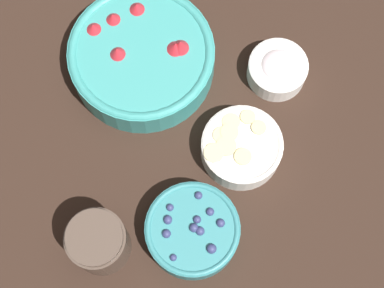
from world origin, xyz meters
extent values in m
plane|color=black|center=(0.00, 0.00, 0.00)|extent=(4.00, 4.00, 0.00)
cylinder|color=teal|center=(-0.03, -0.08, 0.03)|extent=(0.25, 0.25, 0.06)
torus|color=teal|center=(-0.03, -0.08, 0.06)|extent=(0.25, 0.25, 0.02)
cylinder|color=red|center=(-0.03, -0.08, 0.05)|extent=(0.20, 0.20, 0.02)
cone|color=red|center=(-0.02, -0.17, 0.07)|extent=(0.03, 0.03, 0.02)
cone|color=red|center=(-0.06, -0.15, 0.07)|extent=(0.03, 0.03, 0.02)
cone|color=red|center=(-0.01, -0.11, 0.07)|extent=(0.03, 0.03, 0.03)
cone|color=red|center=(-0.09, -0.12, 0.07)|extent=(0.04, 0.04, 0.02)
cone|color=red|center=(-0.07, -0.02, 0.07)|extent=(0.04, 0.04, 0.03)
cone|color=red|center=(-0.06, -0.03, 0.07)|extent=(0.05, 0.05, 0.02)
cylinder|color=teal|center=(0.18, 0.14, 0.03)|extent=(0.15, 0.15, 0.05)
torus|color=teal|center=(0.18, 0.14, 0.05)|extent=(0.15, 0.15, 0.01)
cylinder|color=navy|center=(0.18, 0.14, 0.04)|extent=(0.12, 0.12, 0.02)
sphere|color=navy|center=(0.20, 0.19, 0.05)|extent=(0.02, 0.02, 0.02)
sphere|color=navy|center=(0.19, 0.10, 0.05)|extent=(0.01, 0.01, 0.01)
sphere|color=navy|center=(0.13, 0.13, 0.05)|extent=(0.01, 0.01, 0.01)
sphere|color=navy|center=(0.21, 0.11, 0.05)|extent=(0.01, 0.01, 0.01)
sphere|color=navy|center=(0.15, 0.18, 0.05)|extent=(0.01, 0.01, 0.01)
sphere|color=navy|center=(0.18, 0.15, 0.05)|extent=(0.01, 0.01, 0.01)
sphere|color=navy|center=(0.24, 0.14, 0.05)|extent=(0.01, 0.01, 0.01)
sphere|color=navy|center=(0.17, 0.10, 0.05)|extent=(0.01, 0.01, 0.01)
sphere|color=navy|center=(0.18, 0.16, 0.05)|extent=(0.01, 0.01, 0.01)
sphere|color=navy|center=(0.15, 0.15, 0.05)|extent=(0.01, 0.01, 0.01)
sphere|color=navy|center=(0.17, 0.14, 0.05)|extent=(0.01, 0.01, 0.01)
sphere|color=navy|center=(0.19, 0.10, 0.05)|extent=(0.01, 0.01, 0.01)
cylinder|color=white|center=(0.02, 0.15, 0.02)|extent=(0.13, 0.13, 0.05)
torus|color=white|center=(0.02, 0.15, 0.05)|extent=(0.13, 0.13, 0.01)
cylinder|color=beige|center=(0.02, 0.15, 0.04)|extent=(0.11, 0.11, 0.01)
cylinder|color=beige|center=(0.06, 0.11, 0.05)|extent=(0.03, 0.03, 0.01)
cylinder|color=beige|center=(0.00, 0.11, 0.05)|extent=(0.03, 0.03, 0.00)
cylinder|color=beige|center=(0.04, 0.16, 0.05)|extent=(0.03, 0.03, 0.01)
cylinder|color=beige|center=(-0.01, 0.16, 0.05)|extent=(0.02, 0.02, 0.01)
cylinder|color=beige|center=(-0.02, 0.13, 0.05)|extent=(0.03, 0.03, 0.01)
cylinder|color=beige|center=(0.02, 0.12, 0.05)|extent=(0.03, 0.03, 0.01)
cylinder|color=beige|center=(0.03, 0.11, 0.05)|extent=(0.03, 0.03, 0.00)
cylinder|color=beige|center=(0.04, 0.12, 0.05)|extent=(0.03, 0.03, 0.01)
cylinder|color=white|center=(-0.13, 0.13, 0.02)|extent=(0.10, 0.10, 0.04)
torus|color=white|center=(-0.13, 0.13, 0.04)|extent=(0.10, 0.10, 0.01)
cylinder|color=silver|center=(-0.13, 0.13, 0.03)|extent=(0.08, 0.08, 0.01)
ellipsoid|color=silver|center=(-0.13, 0.13, 0.04)|extent=(0.06, 0.06, 0.03)
cylinder|color=#4C3D33|center=(0.27, 0.03, 0.05)|extent=(0.09, 0.09, 0.10)
cylinder|color=#3D2316|center=(0.27, 0.03, 0.04)|extent=(0.08, 0.08, 0.07)
cylinder|color=#4C3D33|center=(0.27, 0.03, 0.10)|extent=(0.09, 0.09, 0.01)
camera|label=1|loc=(0.33, 0.22, 1.04)|focal=60.00mm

